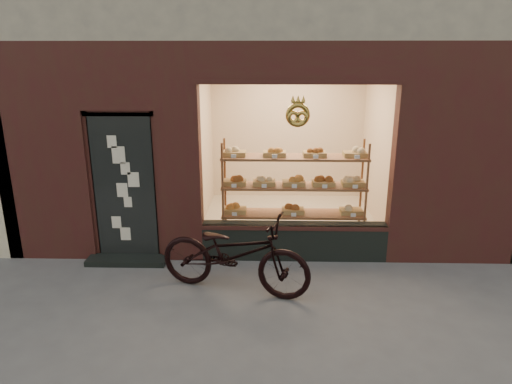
{
  "coord_description": "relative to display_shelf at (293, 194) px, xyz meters",
  "views": [
    {
      "loc": [
        0.05,
        -4.15,
        2.94
      ],
      "look_at": [
        -0.11,
        2.0,
        1.07
      ],
      "focal_mm": 32.0,
      "sensor_mm": 36.0,
      "label": 1
    }
  ],
  "objects": [
    {
      "name": "bicycle",
      "position": [
        -0.81,
        -1.43,
        -0.35
      ],
      "size": [
        2.09,
        1.2,
        1.04
      ],
      "primitive_type": "imported",
      "rotation": [
        0.0,
        0.0,
        1.29
      ],
      "color": "black",
      "rests_on": "ground"
    },
    {
      "name": "ground",
      "position": [
        -0.45,
        -2.55,
        -0.87
      ],
      "size": [
        90.0,
        90.0,
        0.0
      ],
      "primitive_type": "plane",
      "color": "#515151"
    },
    {
      "name": "display_shelf",
      "position": [
        0.0,
        0.0,
        0.0
      ],
      "size": [
        2.2,
        0.45,
        1.7
      ],
      "color": "brown",
      "rests_on": "ground"
    }
  ]
}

